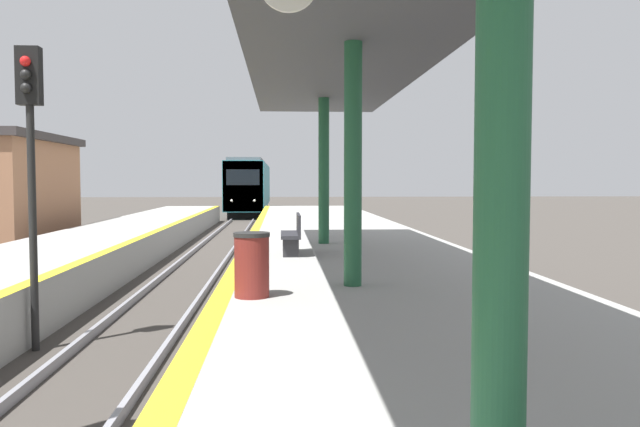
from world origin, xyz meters
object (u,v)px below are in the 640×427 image
at_px(trash_bin, 252,265).
at_px(signal_mid, 30,141).
at_px(train, 251,186).
at_px(bench, 293,233).

bearing_deg(trash_bin, signal_mid, 164.01).
xyz_separation_m(train, trash_bin, (2.10, -44.48, -0.70)).
bearing_deg(trash_bin, bench, 82.37).
bearing_deg(signal_mid, train, 88.19).
relative_size(train, trash_bin, 24.67).
bearing_deg(trash_bin, train, 92.70).
distance_m(signal_mid, trash_bin, 4.05).
bearing_deg(bench, signal_mid, -134.21).
height_order(signal_mid, trash_bin, signal_mid).
relative_size(signal_mid, bench, 2.97).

